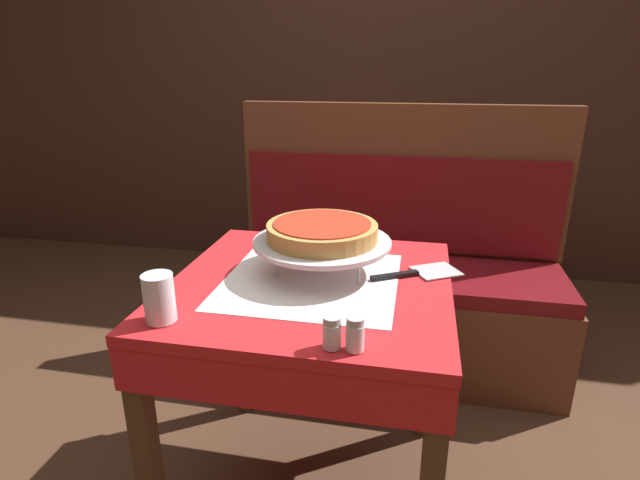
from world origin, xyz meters
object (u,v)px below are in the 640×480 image
Objects in this scene: dining_table_rear at (355,187)px; booth_bench at (393,293)px; dining_table_front at (311,312)px; pizza_pan_stand at (322,243)px; salt_shaker at (332,332)px; condiment_caddy at (354,161)px; pepper_shaker at (355,334)px; pizza_server at (419,273)px; deep_dish_pizza at (322,231)px; water_glass_near at (159,298)px.

booth_bench is (0.27, -0.72, -0.30)m from dining_table_rear.
dining_table_front is at bearing -103.44° from booth_bench.
pizza_pan_stand reaches higher than salt_shaker.
condiment_caddy is (-0.01, 0.00, 0.15)m from dining_table_rear.
pepper_shaker is 0.46× the size of condiment_caddy.
condiment_caddy reaches higher than pizza_server.
pizza_pan_stand is at bearing -85.86° from condiment_caddy.
salt_shaker is at bearing -70.43° from dining_table_front.
salt_shaker is (0.10, -0.39, -0.05)m from pizza_pan_stand.
condiment_caddy is (-0.38, 1.44, 0.04)m from pizza_server.
dining_table_rear is at bearing 93.75° from pizza_pan_stand.
dining_table_rear is 0.15m from condiment_caddy.
deep_dish_pizza is 0.42m from salt_shaker.
pizza_server is 1.60× the size of condiment_caddy.
booth_bench is 1.29m from water_glass_near.
dining_table_rear is 1.48m from pizza_server.
pizza_pan_stand is 0.04m from deep_dish_pizza.
deep_dish_pizza is 4.36× the size of salt_shaker.
booth_bench is at bearing 97.67° from pizza_server.
dining_table_front is at bearing 116.67° from pepper_shaker.
pepper_shaker is (-0.03, -1.14, 0.44)m from booth_bench.
dining_table_rear is at bearing 104.42° from pizza_server.
dining_table_front is 10.14× the size of pepper_shaker.
dining_table_front is 1.01× the size of dining_table_rear.
dining_table_rear is 1.88m from pepper_shaker.
pepper_shaker is at bearing 0.00° from salt_shaker.
deep_dish_pizza is 0.48m from water_glass_near.
dining_table_rear is 1.48m from pizza_pan_stand.
pizza_server is (0.37, -1.43, 0.11)m from dining_table_rear.
deep_dish_pizza reaches higher than pepper_shaker.
booth_bench is at bearing 66.36° from water_glass_near.
pizza_server is (0.27, 0.03, -0.12)m from deep_dish_pizza.
water_glass_near is (-0.31, -0.36, -0.03)m from pizza_pan_stand.
pizza_server is 0.46m from salt_shaker.
water_glass_near reaches higher than pepper_shaker.
pizza_server is 2.26× the size of water_glass_near.
pizza_pan_stand reaches higher than dining_table_front.
booth_bench reaches higher than dining_table_rear.
booth_bench is 8.86× the size of condiment_caddy.
water_glass_near reaches higher than pizza_pan_stand.
condiment_caddy is (-0.20, 1.86, 0.01)m from salt_shaker.
pepper_shaker is at bearing -63.33° from dining_table_front.
booth_bench reaches higher than dining_table_front.
salt_shaker is at bearing -84.03° from dining_table_rear.
deep_dish_pizza is at bearing -85.86° from condiment_caddy.
dining_table_rear is at bearing 97.42° from pepper_shaker.
condiment_caddy is (-0.25, 1.86, 0.01)m from pepper_shaker.
condiment_caddy is at bearing 83.73° from water_glass_near.
water_glass_near is (-0.31, -0.36, -0.06)m from deep_dish_pizza.
pizza_pan_stand is 1.47m from condiment_caddy.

